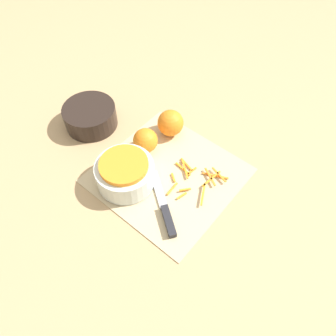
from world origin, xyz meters
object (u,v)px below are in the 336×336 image
Objects in this scene: bowl_speckled at (125,172)px; knife at (166,213)px; orange_right at (145,140)px; orange_left at (170,123)px; bowl_dark at (91,116)px.

knife is at bearing -93.93° from bowl_speckled.
orange_right is (0.13, 0.19, 0.03)m from knife.
knife is 0.24m from orange_right.
knife is at bearing -142.62° from orange_left.
bowl_speckled reaches higher than bowl_dark.
orange_right is (-0.10, 0.01, -0.00)m from orange_left.
bowl_dark is at bearing 20.48° from knife.
orange_left is at bearing 6.03° from bowl_speckled.
knife is 2.31× the size of orange_left.
bowl_speckled reaches higher than knife.
bowl_speckled is 0.26m from bowl_dark.
bowl_dark is 2.04× the size of orange_left.
bowl_dark is 0.26m from orange_left.
orange_right is at bearing 0.11° from knife.
bowl_speckled is 1.99× the size of orange_left.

